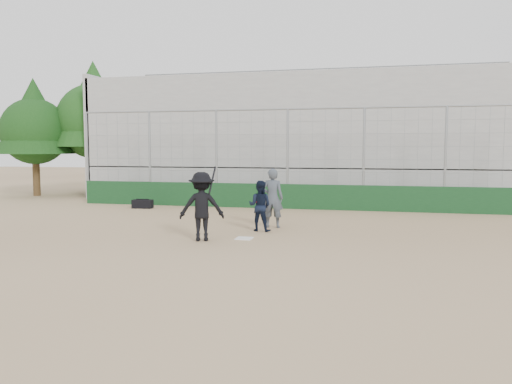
% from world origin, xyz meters
% --- Properties ---
extents(ground, '(90.00, 90.00, 0.00)m').
position_xyz_m(ground, '(0.00, 0.00, 0.00)').
color(ground, olive).
rests_on(ground, ground).
extents(home_plate, '(0.44, 0.44, 0.02)m').
position_xyz_m(home_plate, '(0.00, 0.00, 0.01)').
color(home_plate, white).
rests_on(home_plate, ground).
extents(backstop, '(18.10, 0.25, 4.04)m').
position_xyz_m(backstop, '(0.00, 7.00, 0.96)').
color(backstop, '#113719').
rests_on(backstop, ground).
extents(bleachers, '(20.25, 6.70, 6.98)m').
position_xyz_m(bleachers, '(0.00, 11.95, 2.92)').
color(bleachers, '#9A9A9A').
rests_on(bleachers, ground).
extents(tree_left, '(4.48, 4.48, 7.00)m').
position_xyz_m(tree_left, '(-11.00, 11.00, 4.39)').
color(tree_left, '#3D2A16').
rests_on(tree_left, ground).
extents(tree_right, '(3.84, 3.84, 6.00)m').
position_xyz_m(tree_right, '(-13.50, 9.50, 3.76)').
color(tree_right, '#3D2B16').
rests_on(tree_right, ground).
extents(batter_at_plate, '(1.33, 1.01, 1.96)m').
position_xyz_m(batter_at_plate, '(-1.03, -0.49, 0.91)').
color(batter_at_plate, black).
rests_on(batter_at_plate, ground).
extents(catcher_crouched, '(0.84, 0.72, 1.03)m').
position_xyz_m(catcher_crouched, '(0.14, 1.30, 0.51)').
color(catcher_crouched, black).
rests_on(catcher_crouched, ground).
extents(umpire, '(0.68, 0.46, 1.64)m').
position_xyz_m(umpire, '(0.36, 2.08, 0.82)').
color(umpire, '#434C55').
rests_on(umpire, ground).
extents(equipment_bag, '(0.84, 0.40, 0.39)m').
position_xyz_m(equipment_bag, '(-5.76, 5.73, 0.18)').
color(equipment_bag, black).
rests_on(equipment_bag, ground).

